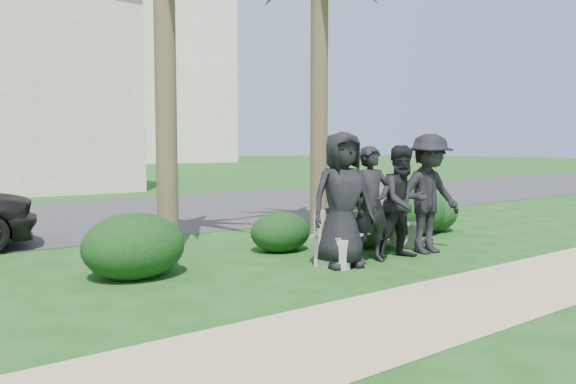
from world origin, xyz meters
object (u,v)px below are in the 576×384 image
at_px(man_c, 403,202).
at_px(man_d, 429,194).
at_px(man_b, 371,204).
at_px(man_a, 342,200).
at_px(park_bench, 370,233).

xyz_separation_m(man_c, man_d, (0.60, 0.02, 0.09)).
height_order(man_b, man_c, man_c).
height_order(man_a, man_c, man_a).
bearing_deg(park_bench, man_d, -33.99).
bearing_deg(man_d, man_c, -172.31).
xyz_separation_m(man_b, man_d, (1.18, -0.06, 0.09)).
distance_m(park_bench, man_c, 0.68).
height_order(man_b, man_d, man_d).
bearing_deg(man_a, man_b, 11.86).
distance_m(man_c, man_d, 0.61).
height_order(man_a, man_b, man_a).
height_order(man_a, man_d, man_a).
distance_m(park_bench, man_d, 1.12).
distance_m(park_bench, man_a, 1.04).
relative_size(park_bench, man_d, 1.24).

